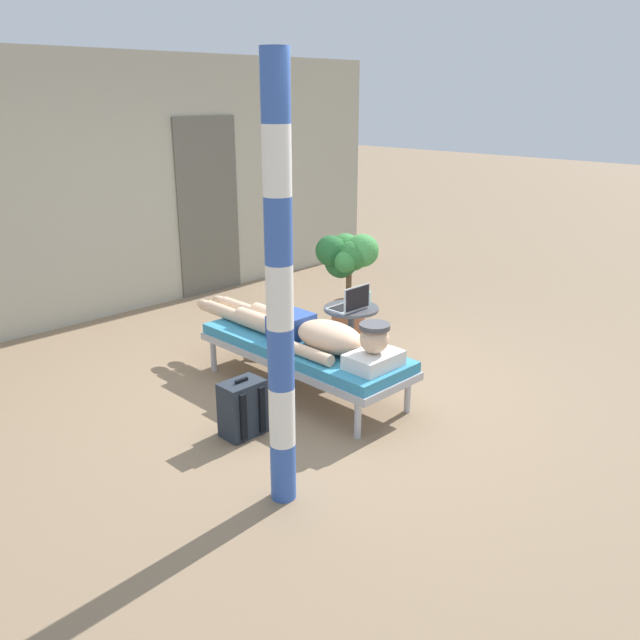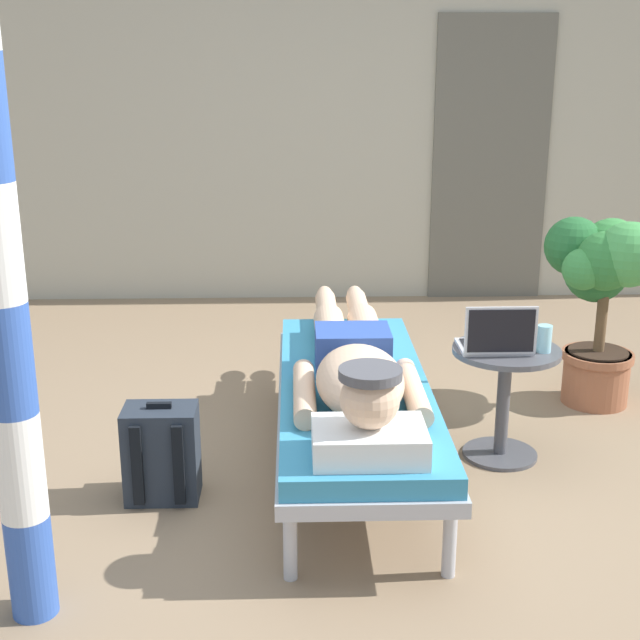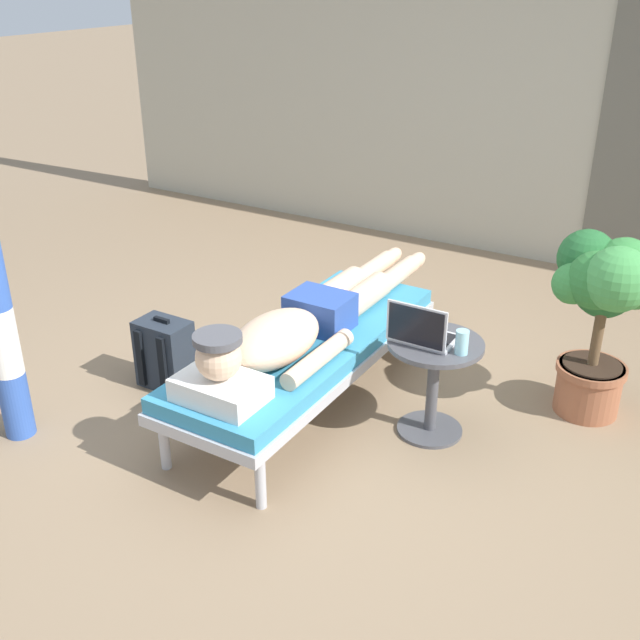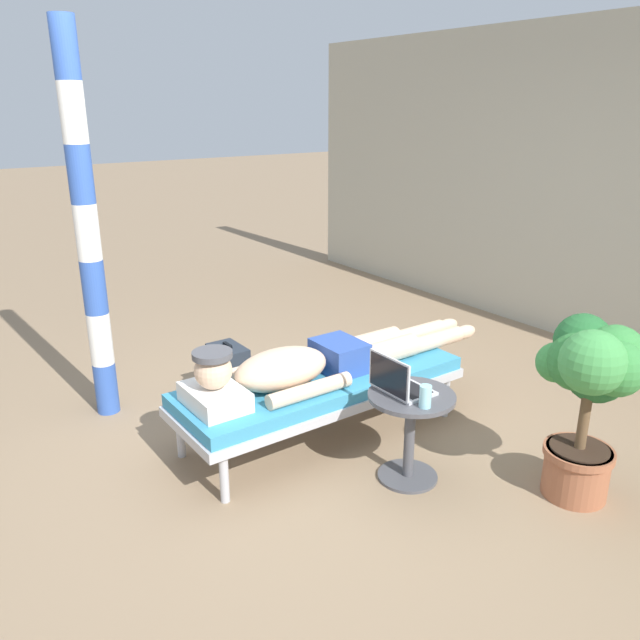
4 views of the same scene
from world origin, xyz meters
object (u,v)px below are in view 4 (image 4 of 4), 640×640
laptop (398,383)px  porch_post (87,232)px  lounge_chair (321,386)px  person_reclining (313,362)px  potted_plant (591,380)px  side_table (410,422)px  backpack (229,373)px  drink_glass (425,396)px

laptop → porch_post: porch_post is taller
porch_post → lounge_chair: bearing=41.7°
lounge_chair → person_reclining: size_ratio=0.86×
person_reclining → potted_plant: 1.56m
potted_plant → porch_post: 3.07m
potted_plant → porch_post: bearing=-144.5°
laptop → porch_post: bearing=-148.7°
laptop → potted_plant: bearing=44.3°
side_table → laptop: laptop is taller
backpack → porch_post: (-0.32, -0.78, 1.05)m
drink_glass → potted_plant: potted_plant is taller
side_table → porch_post: 2.31m
lounge_chair → person_reclining: (-0.00, -0.06, 0.17)m
lounge_chair → porch_post: size_ratio=0.75×
drink_glass → backpack: bearing=-170.1°
side_table → laptop: bearing=-139.5°
lounge_chair → side_table: (0.68, 0.11, 0.01)m
side_table → potted_plant: potted_plant is taller
drink_glass → potted_plant: bearing=54.3°
side_table → backpack: side_table is taller
backpack → lounge_chair: bearing=15.4°
backpack → potted_plant: potted_plant is taller
lounge_chair → drink_glass: drink_glass is taller
lounge_chair → porch_post: 1.76m
person_reclining → side_table: 0.72m
potted_plant → person_reclining: bearing=-148.6°
side_table → drink_glass: drink_glass is taller
person_reclining → drink_glass: 0.84m
backpack → potted_plant: bearing=24.5°
laptop → person_reclining: bearing=-169.0°
side_table → backpack: 1.54m
laptop → potted_plant: size_ratio=0.31×
lounge_chair → person_reclining: 0.18m
side_table → porch_post: bearing=-148.3°
person_reclining → laptop: bearing=11.0°
person_reclining → laptop: laptop is taller
person_reclining → laptop: size_ratio=7.00×
potted_plant → backpack: bearing=-155.5°
person_reclining → porch_post: size_ratio=0.87×
person_reclining → backpack: size_ratio=5.12×
side_table → backpack: (-1.49, -0.34, -0.16)m
person_reclining → side_table: person_reclining is taller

